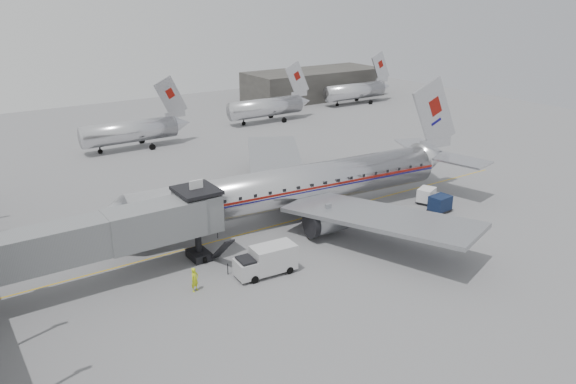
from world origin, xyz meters
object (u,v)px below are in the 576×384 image
object	(u,v)px
service_van	(266,260)
ramp_worker	(195,280)
airliner	(300,186)
baggage_cart_navy	(440,204)
baggage_cart_white	(426,195)

from	to	relation	value
service_van	ramp_worker	bearing A→B (deg)	177.27
airliner	service_van	bearing A→B (deg)	-132.20
baggage_cart_navy	ramp_worker	xyz separation A→B (m)	(-28.64, -0.64, 0.04)
baggage_cart_navy	ramp_worker	world-z (taller)	ramp_worker
service_van	baggage_cart_white	bearing A→B (deg)	14.45
baggage_cart_white	ramp_worker	bearing A→B (deg)	163.84
service_van	baggage_cart_navy	size ratio (longest dim) A/B	2.18
service_van	ramp_worker	world-z (taller)	service_van
service_van	baggage_cart_navy	xyz separation A→B (m)	(22.54, 1.41, -0.32)
airliner	service_van	world-z (taller)	airliner
baggage_cart_navy	ramp_worker	size ratio (longest dim) A/B	1.22
baggage_cart_navy	service_van	bearing A→B (deg)	178.49
baggage_cart_navy	baggage_cart_white	size ratio (longest dim) A/B	0.93
baggage_cart_navy	baggage_cart_white	bearing A→B (deg)	67.69
baggage_cart_navy	baggage_cart_white	distance (m)	2.83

